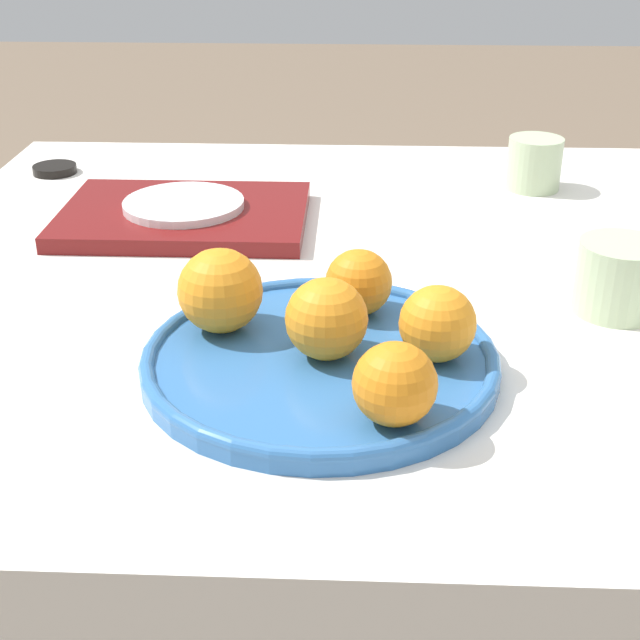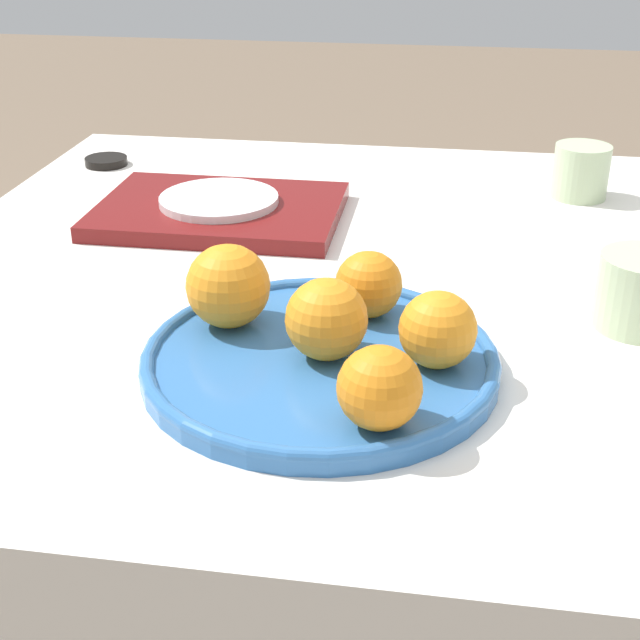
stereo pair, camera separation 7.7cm
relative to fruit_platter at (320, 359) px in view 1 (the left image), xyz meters
name	(u,v)px [view 1 (the left image)]	position (x,y,z in m)	size (l,w,h in m)	color
table	(385,538)	(0.08, 0.23, -0.40)	(1.15, 0.99, 0.78)	silver
fruit_platter	(320,359)	(0.00, 0.00, 0.00)	(0.32, 0.32, 0.02)	#336BAD
orange_0	(326,319)	(0.01, 0.00, 0.04)	(0.07, 0.07, 0.07)	orange
orange_1	(395,384)	(0.06, -0.10, 0.04)	(0.07, 0.07, 0.07)	orange
orange_2	(359,282)	(0.03, 0.09, 0.04)	(0.06, 0.06, 0.06)	orange
orange_3	(437,324)	(0.10, 0.00, 0.04)	(0.07, 0.07, 0.07)	orange
orange_4	(220,291)	(-0.09, 0.05, 0.04)	(0.08, 0.08, 0.08)	orange
serving_tray	(184,216)	(-0.19, 0.36, 0.00)	(0.30, 0.22, 0.02)	maroon
side_plate	(184,204)	(-0.19, 0.36, 0.01)	(0.15, 0.15, 0.01)	white
cup_0	(534,163)	(0.27, 0.52, 0.02)	(0.07, 0.07, 0.07)	#B7CC9E
cup_2	(619,277)	(0.29, 0.13, 0.03)	(0.09, 0.09, 0.07)	#B7CC9E
soy_dish	(55,169)	(-0.41, 0.56, -0.01)	(0.06, 0.06, 0.01)	black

